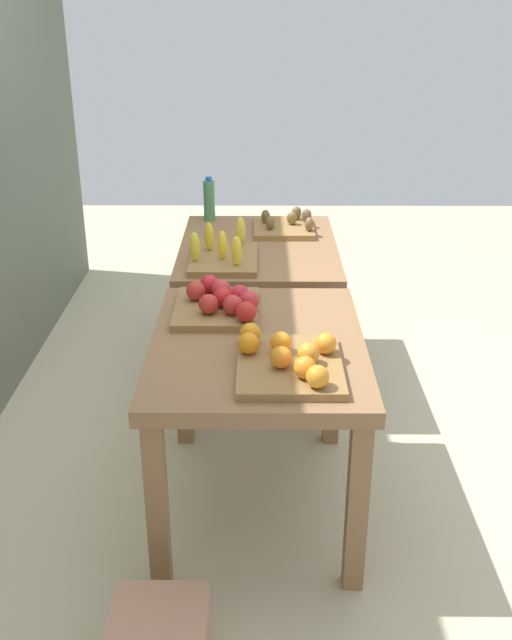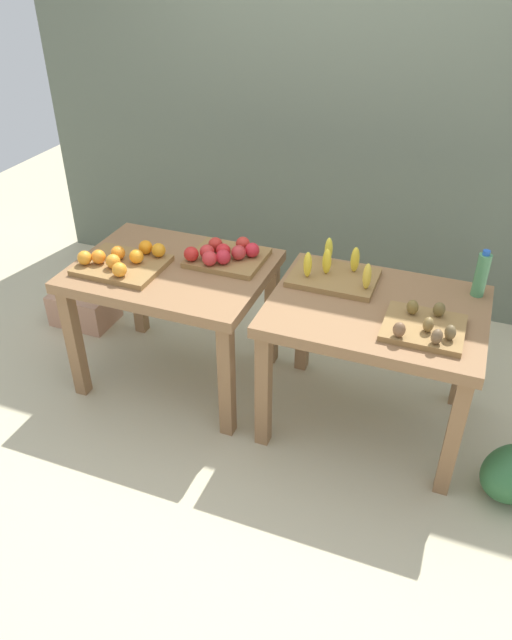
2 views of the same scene
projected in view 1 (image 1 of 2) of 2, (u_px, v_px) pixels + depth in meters
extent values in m
plane|color=beige|center=(258.00, 428.00, 3.57)|extent=(8.00, 8.00, 0.00)
cube|color=olive|center=(258.00, 347.00, 2.76)|extent=(1.04, 0.80, 0.06)
cube|color=olive|center=(357.00, 506.00, 2.50)|extent=(0.07, 0.07, 0.69)
cube|color=olive|center=(333.00, 376.00, 3.34)|extent=(0.07, 0.07, 0.69)
cube|color=olive|center=(157.00, 505.00, 2.50)|extent=(0.07, 0.07, 0.69)
cube|color=olive|center=(183.00, 375.00, 3.34)|extent=(0.07, 0.07, 0.69)
cube|color=olive|center=(258.00, 250.00, 3.79)|extent=(1.04, 0.80, 0.06)
cube|color=olive|center=(329.00, 356.00, 3.52)|extent=(0.07, 0.07, 0.69)
cube|color=olive|center=(316.00, 285.00, 4.36)|extent=(0.07, 0.07, 0.69)
cube|color=olive|center=(187.00, 355.00, 3.52)|extent=(0.07, 0.07, 0.69)
cube|color=olive|center=(201.00, 285.00, 4.36)|extent=(0.07, 0.07, 0.69)
cube|color=olive|center=(290.00, 366.00, 2.53)|extent=(0.44, 0.36, 0.03)
sphere|color=orange|center=(305.00, 367.00, 2.41)|extent=(0.10, 0.10, 0.08)
sphere|color=orange|center=(250.00, 333.00, 2.65)|extent=(0.08, 0.08, 0.08)
sphere|color=orange|center=(281.00, 357.00, 2.48)|extent=(0.10, 0.10, 0.08)
sphere|color=orange|center=(317.00, 377.00, 2.35)|extent=(0.09, 0.09, 0.08)
sphere|color=orange|center=(308.00, 354.00, 2.50)|extent=(0.11, 0.11, 0.08)
sphere|color=orange|center=(249.00, 343.00, 2.57)|extent=(0.10, 0.10, 0.08)
sphere|color=orange|center=(281.00, 342.00, 2.58)|extent=(0.09, 0.09, 0.08)
sphere|color=orange|center=(326.00, 343.00, 2.57)|extent=(0.11, 0.11, 0.08)
cube|color=olive|center=(217.00, 309.00, 2.98)|extent=(0.40, 0.34, 0.03)
sphere|color=red|center=(196.00, 291.00, 3.01)|extent=(0.11, 0.11, 0.08)
sphere|color=red|center=(208.00, 304.00, 2.89)|extent=(0.08, 0.08, 0.08)
sphere|color=red|center=(223.00, 297.00, 2.95)|extent=(0.11, 0.11, 0.08)
sphere|color=red|center=(249.00, 300.00, 2.92)|extent=(0.11, 0.11, 0.08)
sphere|color=red|center=(209.00, 284.00, 3.08)|extent=(0.11, 0.11, 0.08)
sphere|color=#BF3132|center=(221.00, 289.00, 3.03)|extent=(0.09, 0.09, 0.08)
sphere|color=red|center=(240.00, 295.00, 2.97)|extent=(0.10, 0.10, 0.08)
sphere|color=red|center=(233.00, 305.00, 2.88)|extent=(0.09, 0.09, 0.08)
sphere|color=red|center=(246.00, 312.00, 2.82)|extent=(0.11, 0.11, 0.08)
cube|color=olive|center=(224.00, 259.00, 3.53)|extent=(0.44, 0.32, 0.03)
ellipsoid|color=yellow|center=(209.00, 236.00, 3.57)|extent=(0.06, 0.06, 0.14)
ellipsoid|color=yellow|center=(195.00, 247.00, 3.43)|extent=(0.05, 0.05, 0.14)
ellipsoid|color=yellow|center=(222.00, 245.00, 3.45)|extent=(0.06, 0.06, 0.14)
ellipsoid|color=yellow|center=(240.00, 231.00, 3.66)|extent=(0.06, 0.06, 0.14)
ellipsoid|color=yellow|center=(236.00, 251.00, 3.38)|extent=(0.06, 0.06, 0.14)
cube|color=olive|center=(284.00, 228.00, 3.98)|extent=(0.36, 0.32, 0.03)
ellipsoid|color=brown|center=(292.00, 218.00, 3.98)|extent=(0.05, 0.06, 0.07)
ellipsoid|color=brown|center=(307.00, 216.00, 4.02)|extent=(0.07, 0.07, 0.07)
ellipsoid|color=brown|center=(309.00, 224.00, 3.87)|extent=(0.06, 0.05, 0.07)
ellipsoid|color=brown|center=(270.00, 223.00, 3.90)|extent=(0.07, 0.07, 0.07)
ellipsoid|color=brown|center=(296.00, 213.00, 4.07)|extent=(0.07, 0.07, 0.07)
ellipsoid|color=brown|center=(266.00, 216.00, 4.01)|extent=(0.07, 0.06, 0.07)
cylinder|color=#4C8C59|center=(209.00, 201.00, 4.13)|extent=(0.06, 0.06, 0.22)
cylinder|color=blue|center=(209.00, 179.00, 4.08)|extent=(0.04, 0.04, 0.02)
ellipsoid|color=#306F33|center=(293.00, 282.00, 5.02)|extent=(0.34, 0.38, 0.24)
ellipsoid|color=#326A3A|center=(298.00, 297.00, 4.73)|extent=(0.44, 0.44, 0.27)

